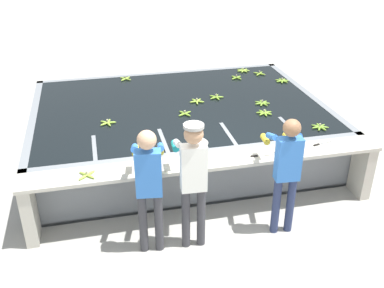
{
  "coord_description": "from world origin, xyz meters",
  "views": [
    {
      "loc": [
        -1.45,
        -4.95,
        3.96
      ],
      "look_at": [
        0.0,
        1.26,
        0.64
      ],
      "focal_mm": 42.0,
      "sensor_mm": 36.0,
      "label": 1
    }
  ],
  "objects_px": {
    "banana_bunch_floating_11": "(108,123)",
    "knife_0": "(259,155)",
    "banana_bunch_floating_4": "(282,81)",
    "banana_bunch_floating_9": "(126,79)",
    "banana_bunch_floating_0": "(243,70)",
    "banana_bunch_floating_10": "(236,78)",
    "banana_bunch_floating_3": "(264,113)",
    "worker_2": "(287,166)",
    "worker_1": "(193,173)",
    "banana_bunch_floating_1": "(185,114)",
    "worker_0": "(149,180)",
    "banana_bunch_floating_8": "(320,127)",
    "banana_bunch_floating_6": "(259,74)",
    "banana_bunch_floating_7": "(262,103)",
    "banana_bunch_floating_2": "(197,101)",
    "banana_bunch_floating_5": "(216,97)",
    "banana_bunch_ledge_0": "(87,175)",
    "knife_1": "(320,144)"
  },
  "relations": [
    {
      "from": "banana_bunch_floating_11",
      "to": "knife_0",
      "type": "bearing_deg",
      "value": -38.27
    },
    {
      "from": "banana_bunch_floating_4",
      "to": "banana_bunch_floating_9",
      "type": "relative_size",
      "value": 1.25
    },
    {
      "from": "banana_bunch_floating_0",
      "to": "banana_bunch_floating_10",
      "type": "xyz_separation_m",
      "value": [
        -0.28,
        -0.41,
        0.0
      ]
    },
    {
      "from": "banana_bunch_floating_10",
      "to": "knife_0",
      "type": "relative_size",
      "value": 0.74
    },
    {
      "from": "banana_bunch_floating_3",
      "to": "worker_2",
      "type": "bearing_deg",
      "value": -103.0
    },
    {
      "from": "knife_0",
      "to": "banana_bunch_floating_0",
      "type": "bearing_deg",
      "value": 74.48
    },
    {
      "from": "worker_1",
      "to": "banana_bunch_floating_1",
      "type": "relative_size",
      "value": 6.76
    },
    {
      "from": "worker_0",
      "to": "banana_bunch_floating_8",
      "type": "xyz_separation_m",
      "value": [
        2.88,
        1.14,
        -0.12
      ]
    },
    {
      "from": "banana_bunch_floating_4",
      "to": "banana_bunch_floating_8",
      "type": "bearing_deg",
      "value": -97.62
    },
    {
      "from": "worker_0",
      "to": "banana_bunch_floating_6",
      "type": "xyz_separation_m",
      "value": [
        2.89,
        3.83,
        -0.12
      ]
    },
    {
      "from": "worker_0",
      "to": "banana_bunch_floating_9",
      "type": "xyz_separation_m",
      "value": [
        0.12,
        4.14,
        -0.12
      ]
    },
    {
      "from": "banana_bunch_floating_4",
      "to": "banana_bunch_floating_7",
      "type": "height_order",
      "value": "same"
    },
    {
      "from": "worker_0",
      "to": "banana_bunch_floating_0",
      "type": "distance_m",
      "value": 4.87
    },
    {
      "from": "banana_bunch_floating_2",
      "to": "banana_bunch_floating_8",
      "type": "xyz_separation_m",
      "value": [
        1.64,
        -1.49,
        -0.0
      ]
    },
    {
      "from": "worker_0",
      "to": "banana_bunch_floating_5",
      "type": "relative_size",
      "value": 6.28
    },
    {
      "from": "banana_bunch_floating_1",
      "to": "banana_bunch_ledge_0",
      "type": "relative_size",
      "value": 1.13
    },
    {
      "from": "banana_bunch_floating_10",
      "to": "banana_bunch_floating_3",
      "type": "bearing_deg",
      "value": -93.27
    },
    {
      "from": "banana_bunch_floating_4",
      "to": "banana_bunch_floating_11",
      "type": "distance_m",
      "value": 3.76
    },
    {
      "from": "banana_bunch_floating_7",
      "to": "banana_bunch_floating_8",
      "type": "relative_size",
      "value": 1.0
    },
    {
      "from": "banana_bunch_floating_6",
      "to": "banana_bunch_ledge_0",
      "type": "distance_m",
      "value": 4.93
    },
    {
      "from": "banana_bunch_ledge_0",
      "to": "knife_0",
      "type": "xyz_separation_m",
      "value": [
        2.36,
        0.0,
        -0.01
      ]
    },
    {
      "from": "banana_bunch_floating_11",
      "to": "banana_bunch_floating_10",
      "type": "bearing_deg",
      "value": 30.98
    },
    {
      "from": "worker_1",
      "to": "banana_bunch_floating_9",
      "type": "distance_m",
      "value": 4.2
    },
    {
      "from": "banana_bunch_floating_0",
      "to": "banana_bunch_floating_4",
      "type": "xyz_separation_m",
      "value": [
        0.55,
        -0.8,
        0.0
      ]
    },
    {
      "from": "banana_bunch_floating_11",
      "to": "knife_0",
      "type": "distance_m",
      "value": 2.54
    },
    {
      "from": "banana_bunch_floating_5",
      "to": "banana_bunch_ledge_0",
      "type": "relative_size",
      "value": 1.19
    },
    {
      "from": "banana_bunch_floating_9",
      "to": "knife_1",
      "type": "relative_size",
      "value": 0.65
    },
    {
      "from": "worker_0",
      "to": "banana_bunch_floating_3",
      "type": "distance_m",
      "value": 2.91
    },
    {
      "from": "banana_bunch_floating_9",
      "to": "worker_0",
      "type": "bearing_deg",
      "value": -91.63
    },
    {
      "from": "banana_bunch_floating_1",
      "to": "banana_bunch_floating_11",
      "type": "height_order",
      "value": "same"
    },
    {
      "from": "worker_0",
      "to": "banana_bunch_floating_7",
      "type": "distance_m",
      "value": 3.28
    },
    {
      "from": "banana_bunch_floating_5",
      "to": "knife_0",
      "type": "relative_size",
      "value": 0.79
    },
    {
      "from": "worker_0",
      "to": "worker_2",
      "type": "height_order",
      "value": "worker_0"
    },
    {
      "from": "banana_bunch_floating_11",
      "to": "knife_0",
      "type": "relative_size",
      "value": 0.79
    },
    {
      "from": "banana_bunch_floating_5",
      "to": "knife_1",
      "type": "height_order",
      "value": "banana_bunch_floating_5"
    },
    {
      "from": "banana_bunch_floating_6",
      "to": "banana_bunch_floating_8",
      "type": "height_order",
      "value": "same"
    },
    {
      "from": "worker_1",
      "to": "banana_bunch_floating_8",
      "type": "relative_size",
      "value": 6.3
    },
    {
      "from": "worker_1",
      "to": "worker_2",
      "type": "height_order",
      "value": "worker_1"
    },
    {
      "from": "worker_0",
      "to": "banana_bunch_floating_10",
      "type": "xyz_separation_m",
      "value": [
        2.34,
        3.7,
        -0.12
      ]
    },
    {
      "from": "worker_2",
      "to": "banana_bunch_floating_8",
      "type": "distance_m",
      "value": 1.59
    },
    {
      "from": "banana_bunch_floating_2",
      "to": "banana_bunch_floating_11",
      "type": "relative_size",
      "value": 0.99
    },
    {
      "from": "worker_0",
      "to": "banana_bunch_floating_11",
      "type": "height_order",
      "value": "worker_0"
    },
    {
      "from": "worker_0",
      "to": "banana_bunch_floating_9",
      "type": "distance_m",
      "value": 4.15
    },
    {
      "from": "worker_2",
      "to": "banana_bunch_floating_3",
      "type": "bearing_deg",
      "value": 77.0
    },
    {
      "from": "banana_bunch_floating_8",
      "to": "banana_bunch_floating_9",
      "type": "xyz_separation_m",
      "value": [
        -2.76,
        3.0,
        0.0
      ]
    },
    {
      "from": "banana_bunch_floating_1",
      "to": "banana_bunch_floating_5",
      "type": "bearing_deg",
      "value": 40.02
    },
    {
      "from": "worker_0",
      "to": "banana_bunch_floating_7",
      "type": "bearing_deg",
      "value": 44.12
    },
    {
      "from": "banana_bunch_floating_8",
      "to": "knife_1",
      "type": "height_order",
      "value": "banana_bunch_floating_8"
    },
    {
      "from": "banana_bunch_floating_0",
      "to": "banana_bunch_floating_1",
      "type": "height_order",
      "value": "same"
    },
    {
      "from": "banana_bunch_floating_5",
      "to": "worker_0",
      "type": "bearing_deg",
      "value": -120.79
    }
  ]
}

